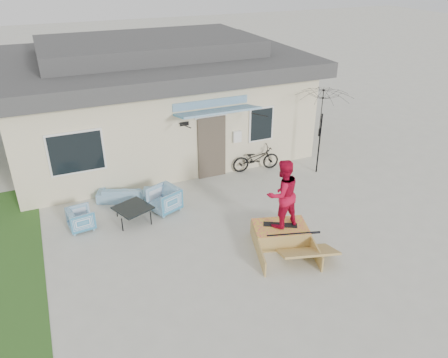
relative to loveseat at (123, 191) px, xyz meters
name	(u,v)px	position (x,y,z in m)	size (l,w,h in m)	color
ground	(241,259)	(2.07, -4.03, -0.30)	(90.00, 90.00, 0.00)	#B0AFA2
grass_strip	(13,264)	(-3.13, -2.03, -0.30)	(1.40, 8.00, 0.01)	#254B1B
house	(152,96)	(2.07, 3.96, 1.64)	(10.80, 8.49, 4.10)	beige
loveseat	(123,191)	(0.00, 0.00, 0.00)	(1.55, 0.45, 0.60)	teal
armchair_left	(81,218)	(-1.37, -1.10, 0.03)	(0.65, 0.61, 0.67)	teal
armchair_right	(164,198)	(0.97, -1.08, 0.10)	(0.78, 0.73, 0.80)	teal
coffee_table	(133,214)	(0.02, -1.27, -0.08)	(0.89, 0.89, 0.44)	black
bicycle	(256,156)	(4.64, 0.27, 0.23)	(0.58, 1.66, 1.06)	black
patio_umbrella	(321,124)	(6.51, -0.68, 1.45)	(2.35, 2.27, 2.20)	black
skate_ramp	(280,234)	(3.32, -3.75, -0.07)	(1.37, 1.83, 0.46)	#AD8B48
skateboard	(280,224)	(3.33, -3.71, 0.18)	(0.87, 0.22, 0.05)	black
skater	(282,193)	(3.33, -3.71, 1.12)	(0.89, 0.69, 1.83)	#B50B2C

